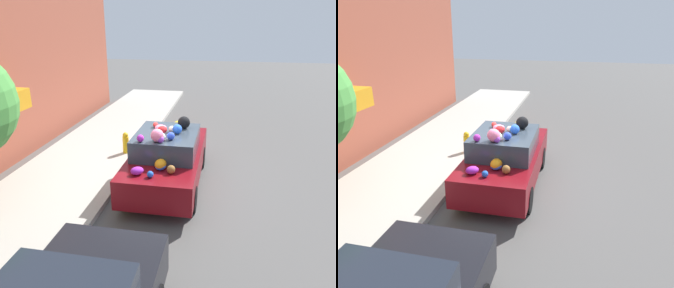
{
  "view_description": "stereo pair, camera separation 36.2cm",
  "coord_description": "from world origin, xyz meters",
  "views": [
    {
      "loc": [
        -7.97,
        -1.66,
        4.22
      ],
      "look_at": [
        0.0,
        -0.17,
        1.17
      ],
      "focal_mm": 35.0,
      "sensor_mm": 36.0,
      "label": 1
    },
    {
      "loc": [
        -7.89,
        -2.01,
        4.22
      ],
      "look_at": [
        0.0,
        -0.17,
        1.17
      ],
      "focal_mm": 35.0,
      "sensor_mm": 36.0,
      "label": 2
    }
  ],
  "objects": [
    {
      "name": "art_car",
      "position": [
        -0.03,
        -0.17,
        0.81
      ],
      "size": [
        4.15,
        1.82,
        1.87
      ],
      "rotation": [
        0.0,
        0.0,
        0.01
      ],
      "color": "maroon",
      "rests_on": "ground"
    },
    {
      "name": "sidewalk_curb",
      "position": [
        0.0,
        2.7,
        0.07
      ],
      "size": [
        24.0,
        3.2,
        0.14
      ],
      "color": "#B2ADA3",
      "rests_on": "ground"
    },
    {
      "name": "fire_hydrant",
      "position": [
        1.65,
        1.54,
        0.49
      ],
      "size": [
        0.2,
        0.2,
        0.7
      ],
      "color": "gold",
      "rests_on": "sidewalk_curb"
    },
    {
      "name": "ground_plane",
      "position": [
        0.0,
        0.0,
        0.0
      ],
      "size": [
        60.0,
        60.0,
        0.0
      ],
      "primitive_type": "plane",
      "color": "#565451"
    }
  ]
}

